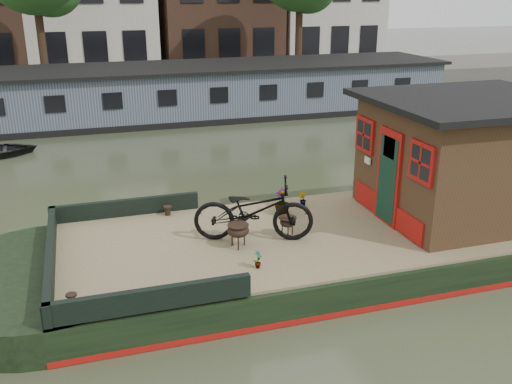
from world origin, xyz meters
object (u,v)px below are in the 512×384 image
object	(u,v)px
brazier_front	(288,227)
cabin	(467,156)
brazier_rear	(238,236)
bicycle	(253,210)

from	to	relation	value
brazier_front	cabin	bearing A→B (deg)	0.70
brazier_rear	brazier_front	bearing A→B (deg)	10.49
bicycle	brazier_front	bearing A→B (deg)	-76.47
bicycle	brazier_rear	xyz separation A→B (m)	(-0.36, -0.24, -0.36)
cabin	bicycle	size ratio (longest dim) A/B	1.82
brazier_front	brazier_rear	size ratio (longest dim) A/B	0.87
bicycle	brazier_rear	world-z (taller)	bicycle
bicycle	brazier_rear	distance (m)	0.56
brazier_rear	bicycle	bearing A→B (deg)	33.44
brazier_rear	cabin	bearing A→B (deg)	2.77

